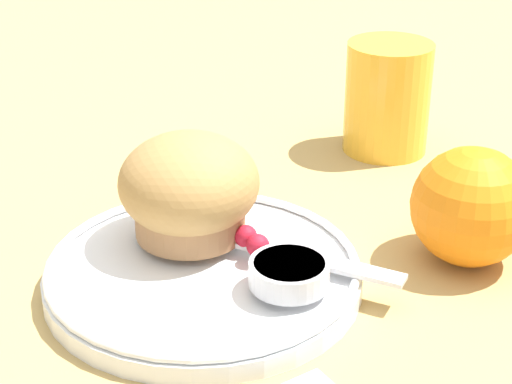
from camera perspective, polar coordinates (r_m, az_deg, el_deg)
The scene contains 8 objects.
ground_plane at distance 0.62m, azimuth -3.37°, elevation -5.11°, with size 3.00×3.00×0.00m, color tan.
plate at distance 0.59m, azimuth -3.53°, elevation -5.40°, with size 0.22×0.22×0.02m.
muffin at distance 0.61m, azimuth -4.20°, elevation 0.24°, with size 0.10×0.10×0.08m.
cream_ramekin at distance 0.56m, azimuth 2.23°, elevation -5.34°, with size 0.05×0.05×0.02m.
berry_pair at distance 0.59m, azimuth -0.29°, elevation -3.28°, with size 0.03×0.02×0.02m.
butter_knife at distance 0.59m, azimuth 1.13°, elevation -3.85°, with size 0.17×0.11×0.00m.
orange_fruit at distance 0.62m, azimuth 14.16°, elevation -0.94°, with size 0.09×0.09×0.09m.
juice_glass at distance 0.79m, azimuth 8.75°, elevation 6.24°, with size 0.08×0.08×0.10m.
Camera 1 is at (0.46, -0.26, 0.32)m, focal length 60.00 mm.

